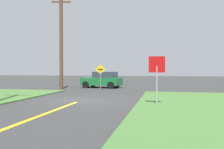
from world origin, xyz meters
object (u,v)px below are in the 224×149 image
at_px(stop_sign, 157,70).
at_px(utility_pole_mid, 61,41).
at_px(direction_sign, 100,74).
at_px(car_approaching_junction, 103,80).

xyz_separation_m(stop_sign, utility_pole_mid, (-9.13, 9.34, 2.78)).
bearing_deg(direction_sign, car_approaching_junction, 100.12).
height_order(stop_sign, car_approaching_junction, stop_sign).
bearing_deg(utility_pole_mid, stop_sign, -45.65).
bearing_deg(car_approaching_junction, utility_pole_mid, 43.59).
xyz_separation_m(car_approaching_junction, utility_pole_mid, (-3.41, -2.49, 3.76)).
height_order(stop_sign, utility_pole_mid, utility_pole_mid).
xyz_separation_m(stop_sign, direction_sign, (-5.18, 8.78, -0.35)).
bearing_deg(direction_sign, stop_sign, -59.45).
height_order(utility_pole_mid, direction_sign, utility_pole_mid).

